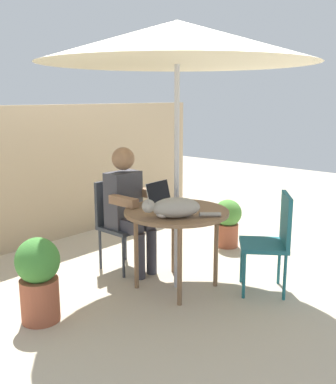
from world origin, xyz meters
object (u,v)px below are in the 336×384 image
chair_occupied (118,217)px  chair_empty (274,235)px  person_seated (128,203)px  patio_umbrella (177,43)px  laptop (163,199)px  potted_plant_by_chair (228,221)px  patio_table (176,218)px  potted_plant_near_fence (39,277)px  cat (173,208)px

chair_occupied → chair_empty: same height
chair_occupied → person_seated: 0.23m
patio_umbrella → person_seated: 1.56m
laptop → person_seated: bearing=97.0°
patio_umbrella → chair_empty: patio_umbrella is taller
chair_occupied → potted_plant_by_chair: size_ratio=1.60×
patio_table → patio_umbrella: patio_umbrella is taller
chair_occupied → person_seated: (0.00, -0.16, 0.17)m
person_seated → chair_empty: bearing=-69.2°
potted_plant_near_fence → potted_plant_by_chair: (2.41, -0.09, -0.05)m
chair_empty → person_seated: 1.40m
patio_umbrella → chair_occupied: patio_umbrella is taller
chair_empty → cat: 0.94m
patio_umbrella → potted_plant_near_fence: 2.15m
patio_umbrella → chair_occupied: size_ratio=2.60×
chair_occupied → cat: (-0.20, -0.91, 0.29)m
chair_occupied → laptop: bearing=-84.9°
patio_umbrella → person_seated: patio_umbrella is taller
potted_plant_by_chair → cat: bearing=-163.5°
chair_occupied → chair_empty: (0.50, -1.46, 0.00)m
patio_umbrella → potted_plant_near_fence: patio_umbrella is taller
chair_occupied → cat: bearing=-102.6°
cat → potted_plant_near_fence: 1.18m
patio_umbrella → potted_plant_by_chair: 2.22m
chair_empty → potted_plant_near_fence: chair_empty is taller
patio_umbrella → potted_plant_by_chair: bearing=13.2°
person_seated → laptop: 0.42m
cat → person_seated: bearing=74.8°
patio_table → patio_umbrella: 1.47m
patio_umbrella → laptop: patio_umbrella is taller
laptop → potted_plant_near_fence: bearing=171.8°
chair_empty → laptop: size_ratio=2.76×
chair_empty → laptop: laptop is taller
laptop → potted_plant_by_chair: laptop is taller
patio_umbrella → patio_table: bearing=0.0°
person_seated → potted_plant_near_fence: person_seated is taller
chair_occupied → cat: cat is taller
chair_empty → cat: size_ratio=1.75×
person_seated → cat: person_seated is taller
chair_empty → cat: bearing=141.7°
cat → chair_occupied: bearing=77.4°
patio_table → person_seated: bearing=90.0°
laptop → cat: (-0.25, -0.34, 0.02)m
chair_empty → potted_plant_by_chair: size_ratio=1.60×
patio_umbrella → potted_plant_near_fence: size_ratio=3.46×
patio_table → potted_plant_by_chair: size_ratio=1.67×
laptop → chair_occupied: bearing=95.1°
patio_umbrella → chair_empty: (0.50, -0.69, -1.61)m
patio_table → potted_plant_by_chair: bearing=13.2°
person_seated → cat: 0.78m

